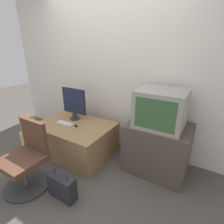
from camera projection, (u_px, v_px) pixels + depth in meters
name	position (u px, v px, depth m)	size (l,w,h in m)	color
ground_plane	(57.00, 184.00, 2.26)	(12.00, 12.00, 0.00)	#4C4742
wall_back	(111.00, 69.00, 2.84)	(4.40, 0.05, 2.60)	silver
desk	(76.00, 138.00, 2.86)	(1.17, 0.84, 0.50)	#937047
side_stand	(157.00, 147.00, 2.42)	(0.82, 0.61, 0.69)	#4C4238
main_monitor	(74.00, 103.00, 2.87)	(0.48, 0.17, 0.53)	#2D2D2D
keyboard	(65.00, 123.00, 2.78)	(0.29, 0.11, 0.01)	silver
mouse	(76.00, 126.00, 2.67)	(0.07, 0.04, 0.03)	black
crt_tv	(161.00, 109.00, 2.19)	(0.59, 0.51, 0.48)	gray
office_chair	(27.00, 161.00, 2.14)	(0.55, 0.55, 0.84)	#333333
cardboard_box_lower	(31.00, 139.00, 2.98)	(0.21, 0.24, 0.33)	#D1B27F
cardboard_box_upper	(28.00, 123.00, 2.87)	(0.19, 0.17, 0.28)	tan
handbag	(62.00, 186.00, 2.01)	(0.35, 0.13, 0.41)	#232328
book	(19.00, 157.00, 2.78)	(0.19, 0.12, 0.02)	beige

